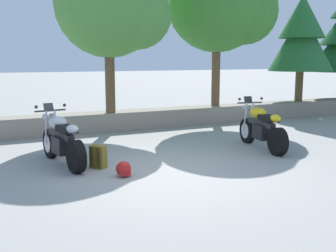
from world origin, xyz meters
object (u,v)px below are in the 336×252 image
rider_backpack (98,156)px  leafy_tree_far_left (114,6)px  rider_helmet (124,169)px  leafy_tree_mid_left (223,4)px  pine_tree_mid_right (302,35)px  motorcycle_yellow_centre (261,128)px  motorcycle_silver_near_left (62,141)px

rider_backpack → leafy_tree_far_left: (1.63, 3.70, 3.31)m
rider_helmet → leafy_tree_mid_left: bearing=42.8°
leafy_tree_mid_left → leafy_tree_far_left: bearing=-175.3°
rider_backpack → rider_helmet: bearing=-73.1°
rider_helmet → pine_tree_mid_right: size_ratio=0.07×
motorcycle_yellow_centre → pine_tree_mid_right: pine_tree_mid_right is taller
rider_helmet → leafy_tree_far_left: (1.39, 4.49, 3.42)m
rider_backpack → leafy_tree_far_left: 5.23m
rider_helmet → pine_tree_mid_right: 10.20m
rider_backpack → pine_tree_mid_right: 10.04m
leafy_tree_far_left → leafy_tree_mid_left: (3.80, 0.31, 0.32)m
rider_backpack → pine_tree_mid_right: bearing=24.3°
motorcycle_yellow_centre → rider_backpack: 3.98m
motorcycle_silver_near_left → motorcycle_yellow_centre: (4.55, -0.54, 0.00)m
rider_backpack → rider_helmet: size_ratio=1.68×
rider_backpack → rider_helmet: (0.24, -0.79, -0.11)m
motorcycle_silver_near_left → pine_tree_mid_right: size_ratio=0.54×
rider_backpack → rider_helmet: 0.83m
motorcycle_yellow_centre → rider_backpack: bearing=-179.6°
rider_backpack → leafy_tree_mid_left: (5.43, 4.02, 3.63)m
leafy_tree_mid_left → pine_tree_mid_right: bearing=-0.6°
rider_helmet → leafy_tree_far_left: leafy_tree_far_left is taller
motorcycle_yellow_centre → rider_helmet: bearing=-167.7°
motorcycle_silver_near_left → motorcycle_yellow_centre: 4.58m
rider_helmet → leafy_tree_far_left: bearing=72.8°
rider_helmet → rider_backpack: bearing=106.9°
rider_backpack → motorcycle_yellow_centre: bearing=0.4°
rider_helmet → pine_tree_mid_right: bearing=29.1°
motorcycle_silver_near_left → leafy_tree_mid_left: size_ratio=0.41×
rider_backpack → leafy_tree_far_left: size_ratio=0.10×
leafy_tree_far_left → leafy_tree_mid_left: leafy_tree_mid_left is taller
motorcycle_yellow_centre → pine_tree_mid_right: size_ratio=0.54×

